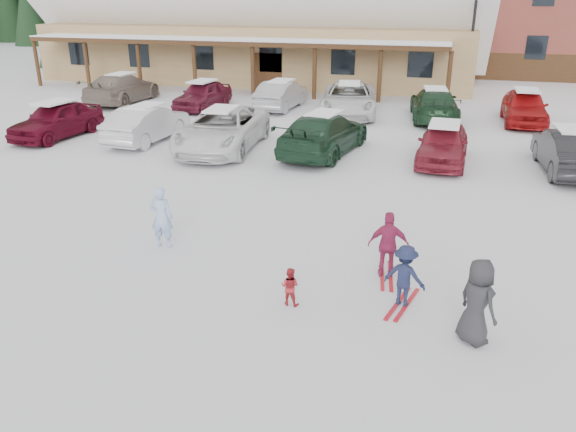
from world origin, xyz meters
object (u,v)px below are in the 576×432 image
(parked_car_4, at_px, (443,143))
(parked_car_8, at_px, (203,95))
(adult_skier, at_px, (162,217))
(bystander_dark, at_px, (477,302))
(child_navy, at_px, (405,276))
(parked_car_1, at_px, (147,124))
(toddler_red, at_px, (290,286))
(parked_car_5, at_px, (569,151))
(parked_car_9, at_px, (281,95))
(parked_car_10, at_px, (349,99))
(parked_car_0, at_px, (56,120))
(parked_car_12, at_px, (525,107))
(parked_car_2, at_px, (222,129))
(day_lodge, at_px, (261,18))
(parked_car_7, at_px, (122,88))
(child_magenta, at_px, (388,245))
(parked_car_11, at_px, (434,104))
(parked_car_3, at_px, (324,133))
(lamp_post, at_px, (473,31))

(parked_car_4, relative_size, parked_car_8, 0.99)
(adult_skier, height_order, bystander_dark, bystander_dark)
(child_navy, height_order, parked_car_1, parked_car_1)
(toddler_red, xyz_separation_m, bystander_dark, (3.39, -0.36, 0.39))
(parked_car_1, relative_size, parked_car_5, 0.98)
(parked_car_9, distance_m, parked_car_10, 3.66)
(parked_car_1, height_order, parked_car_10, parked_car_10)
(toddler_red, bearing_deg, parked_car_0, -34.25)
(parked_car_8, distance_m, parked_car_12, 15.55)
(adult_skier, relative_size, parked_car_2, 0.27)
(day_lodge, relative_size, bystander_dark, 18.57)
(adult_skier, distance_m, parked_car_2, 8.85)
(toddler_red, relative_size, parked_car_7, 0.15)
(parked_car_5, bearing_deg, parked_car_0, -2.07)
(child_navy, relative_size, parked_car_1, 0.29)
(bystander_dark, bearing_deg, parked_car_0, 13.94)
(child_magenta, relative_size, parked_car_5, 0.33)
(adult_skier, distance_m, child_magenta, 5.29)
(parked_car_4, xyz_separation_m, parked_car_5, (4.04, -0.06, 0.03))
(parked_car_11, bearing_deg, bystander_dark, 87.85)
(child_magenta, distance_m, parked_car_7, 22.85)
(adult_skier, bearing_deg, parked_car_5, -145.27)
(parked_car_2, bearing_deg, parked_car_4, -0.65)
(parked_car_3, distance_m, parked_car_4, 4.30)
(parked_car_7, bearing_deg, parked_car_4, 157.25)
(child_magenta, bearing_deg, parked_car_7, -53.04)
(day_lodge, bearing_deg, parked_car_0, -98.79)
(parked_car_4, xyz_separation_m, parked_car_7, (-16.93, 7.24, 0.07))
(parked_car_2, bearing_deg, parked_car_12, 30.83)
(parked_car_2, relative_size, parked_car_4, 1.37)
(lamp_post, relative_size, parked_car_11, 1.27)
(child_navy, distance_m, parked_car_4, 10.24)
(parked_car_1, relative_size, parked_car_12, 0.97)
(child_magenta, distance_m, parked_car_4, 9.16)
(parked_car_0, height_order, parked_car_8, parked_car_0)
(day_lodge, relative_size, adult_skier, 19.28)
(day_lodge, xyz_separation_m, parked_car_0, (-2.88, -18.62, -3.21))
(parked_car_0, relative_size, parked_car_9, 1.00)
(parked_car_9, bearing_deg, parked_car_4, 140.20)
(parked_car_0, distance_m, parked_car_10, 13.28)
(child_magenta, relative_size, parked_car_4, 0.36)
(parked_car_0, relative_size, parked_car_5, 0.97)
(parked_car_2, relative_size, parked_car_8, 1.36)
(parked_car_0, bearing_deg, parked_car_7, 107.15)
(parked_car_1, bearing_deg, parked_car_2, 177.49)
(parked_car_9, relative_size, parked_car_12, 0.97)
(parked_car_3, bearing_deg, day_lodge, -56.23)
(day_lodge, bearing_deg, parked_car_7, -111.77)
(toddler_red, relative_size, parked_car_4, 0.19)
(parked_car_7, distance_m, parked_car_8, 4.89)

